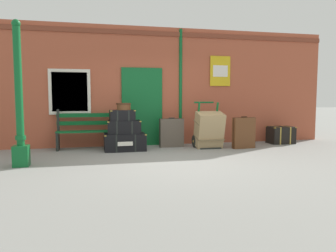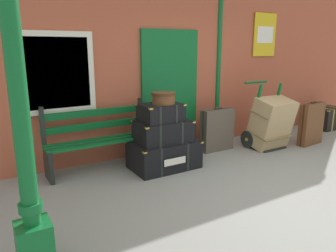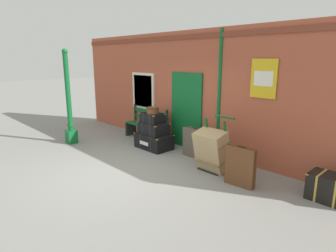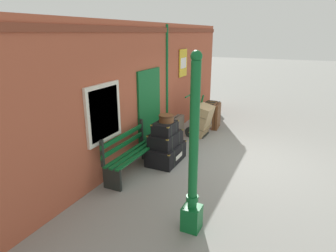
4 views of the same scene
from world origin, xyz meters
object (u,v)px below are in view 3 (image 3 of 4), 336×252
(lamp_post, at_px, (69,109))
(suitcase_umber, at_px, (240,167))
(steamer_trunk_middle, at_px, (154,128))
(large_brown_trunk, at_px, (212,150))
(porters_trolley, at_px, (216,157))
(steamer_trunk_base, at_px, (154,141))
(platform_bench, at_px, (147,125))
(round_hatbox, at_px, (153,110))
(corner_trunk, at_px, (330,188))
(steamer_trunk_top, at_px, (152,118))
(suitcase_slate, at_px, (194,143))

(lamp_post, height_order, suitcase_umber, lamp_post)
(steamer_trunk_middle, distance_m, large_brown_trunk, 2.17)
(lamp_post, xyz_separation_m, porters_trolley, (4.25, 1.45, -0.76))
(steamer_trunk_middle, height_order, suitcase_umber, suitcase_umber)
(steamer_trunk_base, relative_size, suitcase_umber, 1.21)
(platform_bench, distance_m, round_hatbox, 1.17)
(suitcase_umber, bearing_deg, corner_trunk, 22.64)
(steamer_trunk_top, distance_m, large_brown_trunk, 2.24)
(steamer_trunk_middle, relative_size, suitcase_umber, 1.00)
(steamer_trunk_base, distance_m, steamer_trunk_middle, 0.37)
(lamp_post, distance_m, corner_trunk, 6.81)
(round_hatbox, height_order, porters_trolley, porters_trolley)
(lamp_post, relative_size, steamer_trunk_top, 4.44)
(corner_trunk, bearing_deg, suitcase_umber, -157.36)
(suitcase_umber, bearing_deg, steamer_trunk_base, 173.01)
(steamer_trunk_middle, bearing_deg, platform_bench, 151.91)
(large_brown_trunk, height_order, suitcase_slate, large_brown_trunk)
(suitcase_slate, bearing_deg, large_brown_trunk, -25.85)
(round_hatbox, bearing_deg, large_brown_trunk, -3.70)
(corner_trunk, bearing_deg, steamer_trunk_top, -177.01)
(round_hatbox, xyz_separation_m, large_brown_trunk, (2.16, -0.14, -0.62))
(platform_bench, relative_size, corner_trunk, 2.31)
(platform_bench, xyz_separation_m, round_hatbox, (0.84, -0.48, 0.65))
(steamer_trunk_base, xyz_separation_m, round_hatbox, (-0.02, -0.02, 0.89))
(steamer_trunk_middle, xyz_separation_m, round_hatbox, (-0.00, -0.03, 0.52))
(lamp_post, xyz_separation_m, suitcase_slate, (3.36, 1.71, -0.65))
(platform_bench, xyz_separation_m, suitcase_slate, (2.11, -0.19, -0.07))
(lamp_post, height_order, steamer_trunk_base, lamp_post)
(steamer_trunk_base, bearing_deg, porters_trolley, 0.39)
(steamer_trunk_base, distance_m, corner_trunk, 4.46)
(steamer_trunk_middle, bearing_deg, steamer_trunk_top, -166.08)
(large_brown_trunk, bearing_deg, round_hatbox, 176.30)
(suitcase_umber, xyz_separation_m, suitcase_slate, (-1.76, 0.64, -0.02))
(corner_trunk, bearing_deg, lamp_post, -165.71)
(platform_bench, height_order, round_hatbox, round_hatbox)
(steamer_trunk_middle, xyz_separation_m, steamer_trunk_top, (-0.04, -0.01, 0.29))
(porters_trolley, bearing_deg, platform_bench, 171.61)
(lamp_post, bearing_deg, platform_bench, 56.74)
(suitcase_slate, xyz_separation_m, corner_trunk, (3.20, -0.04, -0.13))
(large_brown_trunk, height_order, corner_trunk, large_brown_trunk)
(lamp_post, height_order, steamer_trunk_middle, lamp_post)
(lamp_post, bearing_deg, suitcase_slate, 26.97)
(suitcase_slate, bearing_deg, steamer_trunk_middle, -168.30)
(large_brown_trunk, relative_size, corner_trunk, 1.38)
(platform_bench, bearing_deg, steamer_trunk_top, -29.89)
(steamer_trunk_base, relative_size, suitcase_slate, 1.29)
(platform_bench, relative_size, suitcase_slate, 2.03)
(steamer_trunk_top, bearing_deg, corner_trunk, 2.99)
(lamp_post, relative_size, steamer_trunk_base, 2.71)
(suitcase_umber, bearing_deg, suitcase_slate, 159.96)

